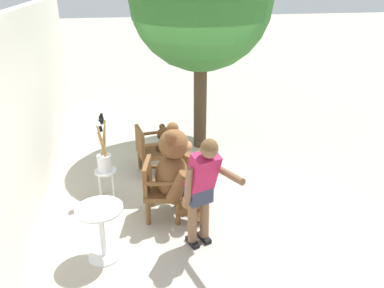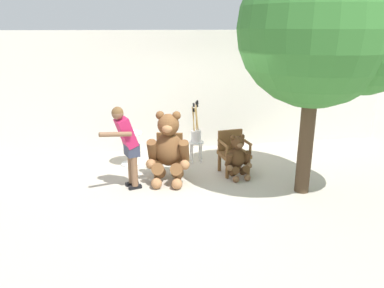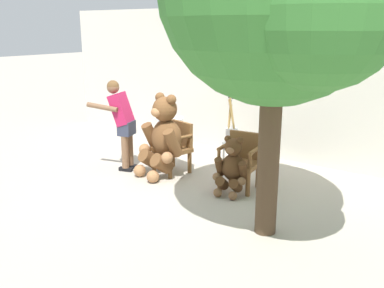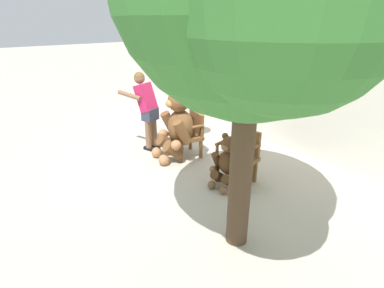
{
  "view_description": "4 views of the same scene",
  "coord_description": "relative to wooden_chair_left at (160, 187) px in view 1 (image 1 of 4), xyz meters",
  "views": [
    {
      "loc": [
        -5.26,
        1.07,
        3.19
      ],
      "look_at": [
        -0.01,
        -0.02,
        0.8
      ],
      "focal_mm": 35.0,
      "sensor_mm": 36.0,
      "label": 1
    },
    {
      "loc": [
        -1.39,
        -6.38,
        2.91
      ],
      "look_at": [
        -0.29,
        -0.02,
        0.85
      ],
      "focal_mm": 35.0,
      "sensor_mm": 36.0,
      "label": 2
    },
    {
      "loc": [
        3.76,
        -4.91,
        2.44
      ],
      "look_at": [
        0.16,
        -0.02,
        0.76
      ],
      "focal_mm": 40.0,
      "sensor_mm": 36.0,
      "label": 3
    },
    {
      "loc": [
        3.58,
        -2.82,
        2.51
      ],
      "look_at": [
        0.21,
        -0.05,
        0.68
      ],
      "focal_mm": 28.0,
      "sensor_mm": 36.0,
      "label": 4
    }
  ],
  "objects": [
    {
      "name": "ground_plane",
      "position": [
        0.65,
        -0.58,
        -0.46
      ],
      "size": [
        60.0,
        60.0,
        0.0
      ],
      "primitive_type": "plane",
      "color": "#B2A899"
    },
    {
      "name": "wooden_chair_right",
      "position": [
        1.31,
        0.0,
        0.0
      ],
      "size": [
        0.62,
        0.59,
        0.86
      ],
      "color": "brown",
      "rests_on": "ground"
    },
    {
      "name": "wooden_chair_left",
      "position": [
        0.0,
        0.0,
        0.0
      ],
      "size": [
        0.67,
        0.64,
        0.86
      ],
      "color": "brown",
      "rests_on": "ground"
    },
    {
      "name": "round_side_table",
      "position": [
        -0.76,
        0.8,
        -0.01
      ],
      "size": [
        0.56,
        0.56,
        0.72
      ],
      "color": "silver",
      "rests_on": "ground"
    },
    {
      "name": "patio_tree",
      "position": [
        2.42,
        -1.18,
        2.34
      ],
      "size": [
        2.7,
        2.58,
        4.15
      ],
      "color": "#473523",
      "rests_on": "ground"
    },
    {
      "name": "brush_bucket",
      "position": [
        0.68,
        0.76,
        0.2
      ],
      "size": [
        0.22,
        0.22,
        0.92
      ],
      "color": "white",
      "rests_on": "white_stool"
    },
    {
      "name": "teddy_bear_small",
      "position": [
        1.33,
        -0.29,
        -0.03
      ],
      "size": [
        0.54,
        0.53,
        0.88
      ],
      "color": "#4C3019",
      "rests_on": "ground"
    },
    {
      "name": "person_visitor",
      "position": [
        -0.8,
        -0.43,
        0.46
      ],
      "size": [
        0.7,
        0.63,
        1.56
      ],
      "color": "black",
      "rests_on": "ground"
    },
    {
      "name": "back_wall",
      "position": [
        0.65,
        1.82,
        0.94
      ],
      "size": [
        10.0,
        0.16,
        2.8
      ],
      "primitive_type": "cube",
      "color": "silver",
      "rests_on": "ground"
    },
    {
      "name": "teddy_bear_large",
      "position": [
        -0.03,
        -0.25,
        0.22
      ],
      "size": [
        0.86,
        0.86,
        1.38
      ],
      "color": "brown",
      "rests_on": "ground"
    },
    {
      "name": "white_stool",
      "position": [
        0.69,
        0.76,
        -0.11
      ],
      "size": [
        0.34,
        0.34,
        0.46
      ],
      "color": "white",
      "rests_on": "ground"
    }
  ]
}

